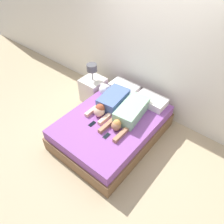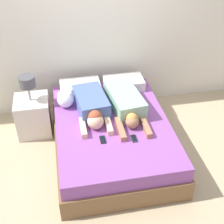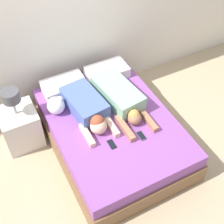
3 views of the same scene
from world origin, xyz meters
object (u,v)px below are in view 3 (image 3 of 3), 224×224
plush_toy (56,105)px  person_right (120,97)px  pillow_head_left (64,86)px  person_left (88,108)px  cell_phone_right (141,136)px  pillow_head_right (107,72)px  cell_phone_left (112,144)px  nightstand (20,126)px  bed (112,133)px

plush_toy → person_right: bearing=-16.9°
person_right → pillow_head_left: bearing=133.8°
pillow_head_left → person_left: size_ratio=0.61×
person_right → cell_phone_right: bearing=-92.6°
pillow_head_right → cell_phone_right: 1.18m
person_right → cell_phone_left: person_right is taller
pillow_head_left → person_right: bearing=-46.2°
cell_phone_right → pillow_head_right: bearing=83.8°
cell_phone_left → cell_phone_right: size_ratio=1.00×
cell_phone_right → nightstand: nightstand is taller
bed → nightstand: 1.20m
plush_toy → cell_phone_left: bearing=-64.0°
person_left → cell_phone_left: bearing=-85.0°
person_left → cell_phone_right: bearing=-55.2°
person_right → nightstand: nightstand is taller
plush_toy → bed: bearing=-39.0°
bed → pillow_head_left: (-0.32, 0.79, 0.32)m
cell_phone_left → nightstand: 1.28m
person_right → cell_phone_right: person_right is taller
bed → pillow_head_right: pillow_head_right is taller
pillow_head_left → person_right: 0.79m
bed → person_left: person_left is taller
cell_phone_left → cell_phone_right: bearing=-7.4°
cell_phone_right → plush_toy: (-0.75, 0.83, 0.11)m
pillow_head_right → nightstand: bearing=-172.4°
cell_phone_right → nightstand: 1.59m
pillow_head_right → plush_toy: (-0.88, -0.33, 0.05)m
bed → cell_phone_right: size_ratio=14.70×
pillow_head_left → pillow_head_right: bearing=0.0°
pillow_head_left → person_left: bearing=-80.0°
pillow_head_left → cell_phone_left: (0.15, -1.12, -0.07)m
cell_phone_left → nightstand: nightstand is taller
pillow_head_right → cell_phone_left: 1.23m
plush_toy → cell_phone_right: bearing=-47.9°
pillow_head_right → plush_toy: plush_toy is taller
plush_toy → pillow_head_right: bearing=20.7°
bed → pillow_head_left: 0.91m
pillow_head_left → cell_phone_left: 1.13m
bed → cell_phone_right: (0.20, -0.38, 0.25)m
person_right → bed: bearing=-136.4°
bed → person_right: (0.22, 0.21, 0.36)m
person_right → cell_phone_left: bearing=-126.1°
pillow_head_right → person_right: 0.58m
cell_phone_right → person_left: bearing=124.8°
pillow_head_right → cell_phone_right: size_ratio=4.15×
pillow_head_right → plush_toy: size_ratio=2.44×
person_right → cell_phone_right: (-0.03, -0.60, -0.11)m
bed → pillow_head_left: size_ratio=3.54×
person_left → nightstand: size_ratio=1.03×
cell_phone_left → nightstand: bearing=132.4°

